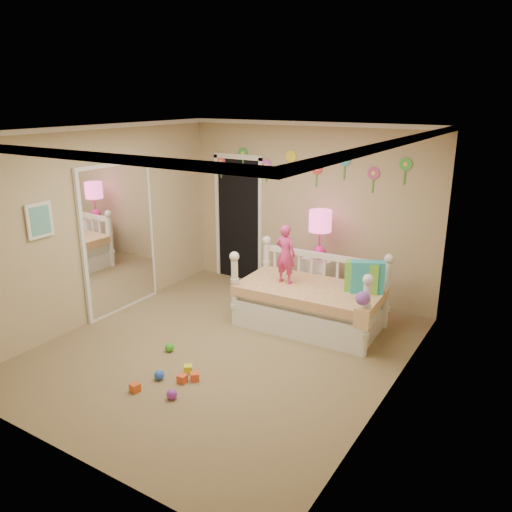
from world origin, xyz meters
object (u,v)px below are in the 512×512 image
Objects in this scene: daybed at (310,290)px; table_lamp at (320,227)px; child at (286,254)px; nightstand at (318,282)px.

table_lamp is (-0.22, 0.72, 0.67)m from daybed.
table_lamp reaches higher than child.
table_lamp reaches higher than daybed.
daybed is 1.01m from table_lamp.
table_lamp reaches higher than nightstand.
table_lamp is (0.00, -0.00, 0.83)m from nightstand.
nightstand is at bearing -95.32° from child.
nightstand is at bearing 104.51° from daybed.
child reaches higher than daybed.
child is at bearing -174.72° from daybed.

